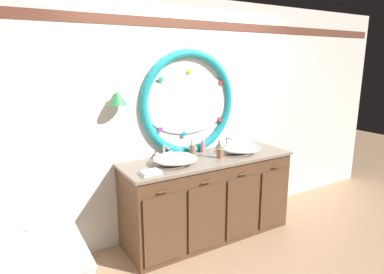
# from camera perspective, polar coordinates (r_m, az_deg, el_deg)

# --- Properties ---
(ground_plane) EXTENTS (14.00, 14.00, 0.00)m
(ground_plane) POSITION_cam_1_polar(r_m,az_deg,el_deg) (3.73, 3.68, -18.32)
(ground_plane) COLOR tan
(back_wall_assembly) EXTENTS (6.40, 0.26, 2.60)m
(back_wall_assembly) POSITION_cam_1_polar(r_m,az_deg,el_deg) (3.73, -1.12, 3.48)
(back_wall_assembly) COLOR silver
(back_wall_assembly) RESTS_ON ground_plane
(vanity_counter) EXTENTS (1.91, 0.66, 0.92)m
(vanity_counter) POSITION_cam_1_polar(r_m,az_deg,el_deg) (3.74, 2.74, -10.28)
(vanity_counter) COLOR brown
(vanity_counter) RESTS_ON ground_plane
(sink_basin_left) EXTENTS (0.45, 0.45, 0.12)m
(sink_basin_left) POSITION_cam_1_polar(r_m,az_deg,el_deg) (3.34, -2.95, -3.76)
(sink_basin_left) COLOR white
(sink_basin_left) RESTS_ON vanity_counter
(sink_basin_right) EXTENTS (0.45, 0.45, 0.11)m
(sink_basin_right) POSITION_cam_1_polar(r_m,az_deg,el_deg) (3.79, 8.35, -1.88)
(sink_basin_right) COLOR white
(sink_basin_right) RESTS_ON vanity_counter
(faucet_set_left) EXTENTS (0.21, 0.15, 0.15)m
(faucet_set_left) POSITION_cam_1_polar(r_m,az_deg,el_deg) (3.55, -4.83, -2.72)
(faucet_set_left) COLOR silver
(faucet_set_left) RESTS_ON vanity_counter
(faucet_set_right) EXTENTS (0.22, 0.14, 0.14)m
(faucet_set_right) POSITION_cam_1_polar(r_m,az_deg,el_deg) (3.98, 6.09, -1.09)
(faucet_set_right) COLOR silver
(faucet_set_right) RESTS_ON vanity_counter
(toothbrush_holder_left) EXTENTS (0.08, 0.08, 0.20)m
(toothbrush_holder_left) POSITION_cam_1_polar(r_m,az_deg,el_deg) (3.67, 0.07, -2.15)
(toothbrush_holder_left) COLOR #996647
(toothbrush_holder_left) RESTS_ON vanity_counter
(toothbrush_holder_right) EXTENTS (0.08, 0.08, 0.22)m
(toothbrush_holder_right) POSITION_cam_1_polar(r_m,az_deg,el_deg) (3.56, 4.83, -2.69)
(toothbrush_holder_right) COLOR #996647
(toothbrush_holder_right) RESTS_ON vanity_counter
(soap_dispenser) EXTENTS (0.06, 0.06, 0.14)m
(soap_dispenser) POSITION_cam_1_polar(r_m,az_deg,el_deg) (3.78, 1.86, -1.69)
(soap_dispenser) COLOR pink
(soap_dispenser) RESTS_ON vanity_counter
(folded_hand_towel) EXTENTS (0.19, 0.13, 0.03)m
(folded_hand_towel) POSITION_cam_1_polar(r_m,az_deg,el_deg) (3.09, -7.17, -6.11)
(folded_hand_towel) COLOR white
(folded_hand_towel) RESTS_ON vanity_counter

